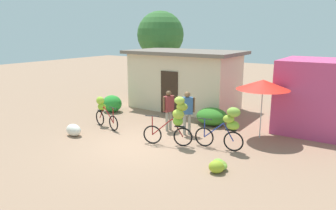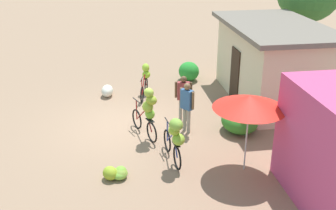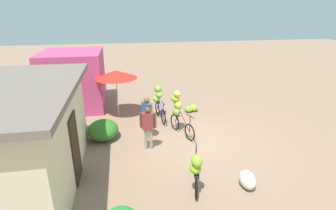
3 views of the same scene
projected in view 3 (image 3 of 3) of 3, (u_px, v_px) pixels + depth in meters
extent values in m
plane|color=#94735B|center=(201.00, 142.00, 9.80)|extent=(60.00, 60.00, 0.00)
cube|color=beige|center=(19.00, 141.00, 7.03)|extent=(5.03, 2.75, 2.71)
cube|color=#72665B|center=(8.00, 90.00, 6.53)|extent=(5.53, 3.25, 0.16)
cube|color=#332319|center=(75.00, 149.00, 7.38)|extent=(0.90, 0.06, 2.00)
cube|color=#C44277|center=(74.00, 79.00, 13.01)|extent=(3.20, 2.80, 2.76)
ellipsoid|color=#317724|center=(103.00, 130.00, 9.99)|extent=(1.32, 1.14, 0.71)
cylinder|color=beige|center=(117.00, 95.00, 11.86)|extent=(0.04, 0.04, 2.07)
cone|color=red|center=(116.00, 74.00, 11.54)|extent=(1.87, 1.87, 0.35)
torus|color=black|center=(195.00, 165.00, 7.83)|extent=(0.60, 0.20, 0.61)
torus|color=black|center=(196.00, 187.00, 6.88)|extent=(0.60, 0.20, 0.61)
cylinder|color=maroon|center=(196.00, 174.00, 6.95)|extent=(0.38, 0.13, 0.57)
cylinder|color=maroon|center=(196.00, 163.00, 7.43)|extent=(0.67, 0.21, 0.58)
cylinder|color=black|center=(196.00, 147.00, 7.62)|extent=(0.49, 0.15, 0.03)
cylinder|color=maroon|center=(196.00, 156.00, 7.73)|extent=(0.04, 0.04, 0.61)
cube|color=black|center=(197.00, 174.00, 6.86)|extent=(0.38, 0.23, 0.02)
ellipsoid|color=#8ABC27|center=(195.00, 168.00, 6.84)|extent=(0.42, 0.36, 0.29)
ellipsoid|color=#96C632|center=(197.00, 161.00, 6.69)|extent=(0.36, 0.30, 0.33)
torus|color=black|center=(190.00, 132.00, 9.86)|extent=(0.63, 0.27, 0.65)
torus|color=black|center=(175.00, 122.00, 10.73)|extent=(0.63, 0.27, 0.65)
cylinder|color=maroon|center=(177.00, 117.00, 10.47)|extent=(0.39, 0.17, 0.63)
cylinder|color=maroon|center=(185.00, 122.00, 10.04)|extent=(0.69, 0.28, 0.63)
cylinder|color=black|center=(190.00, 116.00, 9.63)|extent=(0.48, 0.20, 0.03)
cylinder|color=maroon|center=(190.00, 124.00, 9.75)|extent=(0.04, 0.04, 0.66)
cube|color=black|center=(176.00, 115.00, 10.52)|extent=(0.39, 0.25, 0.02)
ellipsoid|color=#72B22F|center=(177.00, 112.00, 10.38)|extent=(0.42, 0.38, 0.32)
ellipsoid|color=#98B435|center=(178.00, 105.00, 10.35)|extent=(0.44, 0.37, 0.33)
ellipsoid|color=#92A52C|center=(175.00, 99.00, 10.32)|extent=(0.47, 0.44, 0.27)
ellipsoid|color=#9BBB3E|center=(177.00, 94.00, 10.20)|extent=(0.40, 0.34, 0.27)
torus|color=black|center=(163.00, 117.00, 11.22)|extent=(0.66, 0.13, 0.66)
torus|color=black|center=(157.00, 109.00, 12.12)|extent=(0.66, 0.13, 0.66)
cylinder|color=navy|center=(158.00, 104.00, 11.86)|extent=(0.38, 0.08, 0.59)
cylinder|color=navy|center=(161.00, 108.00, 11.42)|extent=(0.67, 0.11, 0.59)
cylinder|color=black|center=(163.00, 103.00, 11.00)|extent=(0.50, 0.09, 0.03)
cylinder|color=navy|center=(163.00, 110.00, 11.11)|extent=(0.04, 0.04, 0.63)
cube|color=black|center=(158.00, 102.00, 11.90)|extent=(0.37, 0.18, 0.02)
ellipsoid|color=#8AB535|center=(157.00, 99.00, 11.88)|extent=(0.45, 0.38, 0.29)
ellipsoid|color=#93B332|center=(159.00, 95.00, 11.71)|extent=(0.43, 0.38, 0.26)
ellipsoid|color=#81AC3C|center=(158.00, 89.00, 11.76)|extent=(0.48, 0.41, 0.31)
ellipsoid|color=#84A23A|center=(189.00, 109.00, 12.63)|extent=(0.48, 0.42, 0.28)
ellipsoid|color=#76B037|center=(188.00, 109.00, 12.59)|extent=(0.41, 0.36, 0.30)
ellipsoid|color=#85BC41|center=(189.00, 109.00, 12.65)|extent=(0.58, 0.54, 0.25)
ellipsoid|color=#94AD28|center=(194.00, 108.00, 12.68)|extent=(0.54, 0.51, 0.35)
ellipsoid|color=silver|center=(247.00, 180.00, 7.32)|extent=(0.75, 0.53, 0.44)
cylinder|color=gray|center=(146.00, 139.00, 9.25)|extent=(0.11, 0.11, 0.76)
cylinder|color=gray|center=(151.00, 139.00, 9.24)|extent=(0.11, 0.11, 0.76)
cube|color=maroon|center=(148.00, 121.00, 9.00)|extent=(0.29, 0.44, 0.61)
cylinder|color=brown|center=(141.00, 120.00, 9.01)|extent=(0.08, 0.08, 0.54)
cylinder|color=brown|center=(155.00, 120.00, 8.98)|extent=(0.08, 0.08, 0.54)
sphere|color=brown|center=(148.00, 110.00, 8.86)|extent=(0.21, 0.21, 0.21)
cylinder|color=gray|center=(146.00, 127.00, 10.09)|extent=(0.11, 0.11, 0.80)
cylinder|color=gray|center=(149.00, 129.00, 9.97)|extent=(0.11, 0.11, 0.80)
cube|color=#33598C|center=(147.00, 111.00, 9.78)|extent=(0.44, 0.39, 0.63)
cylinder|color=brown|center=(143.00, 108.00, 9.94)|extent=(0.08, 0.08, 0.57)
cylinder|color=brown|center=(151.00, 112.00, 9.61)|extent=(0.08, 0.08, 0.57)
sphere|color=brown|center=(147.00, 100.00, 9.64)|extent=(0.22, 0.22, 0.22)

